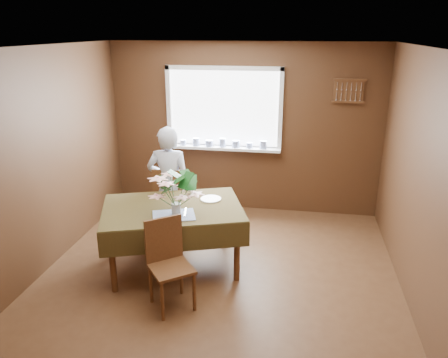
% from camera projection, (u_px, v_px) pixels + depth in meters
% --- Properties ---
extents(floor, '(4.50, 4.50, 0.00)m').
position_uv_depth(floor, '(215.00, 286.00, 4.78)').
color(floor, '#4D2E1A').
rests_on(floor, ground).
extents(ceiling, '(4.50, 4.50, 0.00)m').
position_uv_depth(ceiling, '(213.00, 48.00, 3.96)').
color(ceiling, white).
rests_on(ceiling, wall_back).
extents(wall_back, '(4.00, 0.00, 4.00)m').
position_uv_depth(wall_back, '(244.00, 129.00, 6.46)').
color(wall_back, brown).
rests_on(wall_back, floor).
extents(wall_front, '(4.00, 0.00, 4.00)m').
position_uv_depth(wall_front, '(131.00, 316.00, 2.27)').
color(wall_front, brown).
rests_on(wall_front, floor).
extents(wall_left, '(0.00, 4.50, 4.50)m').
position_uv_depth(wall_left, '(32.00, 167.00, 4.70)').
color(wall_left, brown).
rests_on(wall_left, floor).
extents(wall_right, '(0.00, 4.50, 4.50)m').
position_uv_depth(wall_right, '(426.00, 190.00, 4.04)').
color(wall_right, brown).
rests_on(wall_right, floor).
extents(window_assembly, '(1.72, 0.20, 1.22)m').
position_uv_depth(window_assembly, '(223.00, 123.00, 6.43)').
color(window_assembly, white).
rests_on(window_assembly, wall_back).
extents(spoon_rack, '(0.44, 0.05, 0.33)m').
position_uv_depth(spoon_rack, '(349.00, 91.00, 5.99)').
color(spoon_rack, brown).
rests_on(spoon_rack, wall_back).
extents(dining_table, '(1.82, 1.52, 0.76)m').
position_uv_depth(dining_table, '(173.00, 214.00, 4.96)').
color(dining_table, brown).
rests_on(dining_table, floor).
extents(chair_far, '(0.43, 0.43, 0.98)m').
position_uv_depth(chair_far, '(172.00, 200.00, 5.73)').
color(chair_far, brown).
rests_on(chair_far, floor).
extents(chair_near, '(0.55, 0.55, 0.91)m').
position_uv_depth(chair_near, '(168.00, 259.00, 4.33)').
color(chair_near, brown).
rests_on(chair_near, floor).
extents(seated_woman, '(0.60, 0.43, 1.53)m').
position_uv_depth(seated_woman, '(169.00, 185.00, 5.59)').
color(seated_woman, white).
rests_on(seated_woman, floor).
extents(flower_bouquet, '(0.52, 0.52, 0.44)m').
position_uv_depth(flower_bouquet, '(175.00, 189.00, 4.64)').
color(flower_bouquet, white).
rests_on(flower_bouquet, dining_table).
extents(side_plate, '(0.34, 0.34, 0.01)m').
position_uv_depth(side_plate, '(211.00, 199.00, 5.14)').
color(side_plate, white).
rests_on(side_plate, dining_table).
extents(table_knife, '(0.06, 0.23, 0.00)m').
position_uv_depth(table_knife, '(185.00, 212.00, 4.78)').
color(table_knife, silver).
rests_on(table_knife, dining_table).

